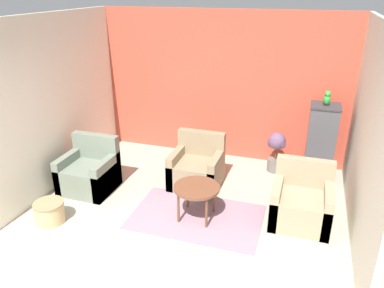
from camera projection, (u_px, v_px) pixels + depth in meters
The scene contains 13 objects.
ground_plane at pixel (144, 280), 4.29m from camera, with size 20.00×20.00×0.00m, color #B2A893.
wall_back_accent at pixel (222, 86), 6.96m from camera, with size 4.72×0.06×2.75m.
wall_left at pixel (54, 103), 5.99m from camera, with size 0.06×3.64×2.75m.
wall_right at pixel (368, 136), 4.69m from camera, with size 0.06×3.64×2.75m.
area_rug at pixel (197, 217), 5.45m from camera, with size 1.87×1.20×0.01m.
coffee_table at pixel (197, 190), 5.28m from camera, with size 0.66×0.66×0.51m.
armchair_left at pixel (89, 173), 6.11m from camera, with size 0.81×0.75×0.87m.
armchair_right at pixel (301, 204), 5.25m from camera, with size 0.81×0.75×0.87m.
armchair_middle at pixel (197, 169), 6.24m from camera, with size 0.81×0.75×0.87m.
birdcage at pixel (320, 144), 6.34m from camera, with size 0.58×0.58×1.32m.
parrot at pixel (327, 98), 6.02m from camera, with size 0.11×0.21×0.25m.
potted_plant at pixel (276, 149), 6.65m from camera, with size 0.33×0.30×0.73m.
wicker_basket at pixel (50, 211), 5.29m from camera, with size 0.43×0.43×0.31m.
Camera 1 is at (1.54, -3.00, 3.13)m, focal length 35.00 mm.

